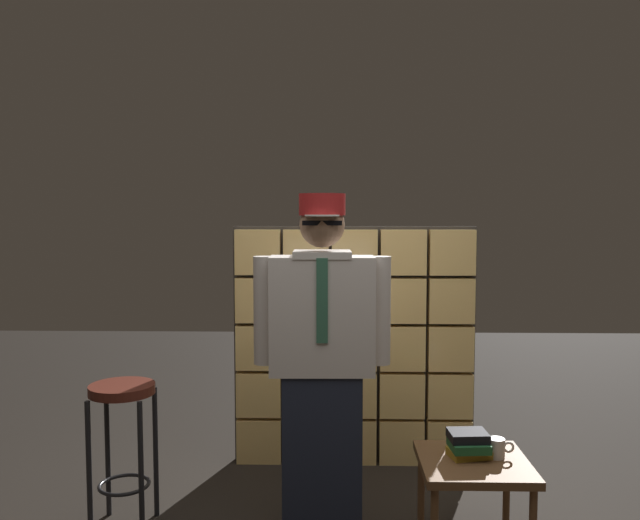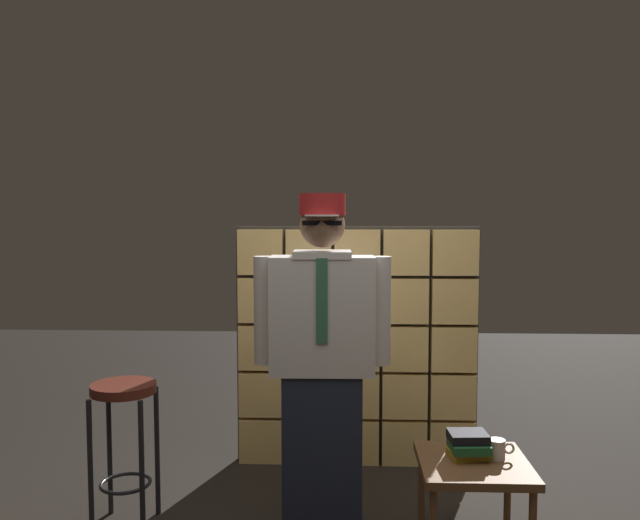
% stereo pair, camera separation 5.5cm
% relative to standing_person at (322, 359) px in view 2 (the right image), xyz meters
% --- Properties ---
extents(glass_block_wall, '(1.59, 0.10, 1.59)m').
position_rel_standing_person_xyz_m(glass_block_wall, '(0.19, 0.94, -0.14)').
color(glass_block_wall, '#F2C672').
rests_on(glass_block_wall, ground).
extents(standing_person, '(0.70, 0.30, 1.76)m').
position_rel_standing_person_xyz_m(standing_person, '(0.00, 0.00, 0.00)').
color(standing_person, '#1E2333').
rests_on(standing_person, ground).
extents(bar_stool, '(0.34, 0.34, 0.77)m').
position_rel_standing_person_xyz_m(bar_stool, '(-1.05, 0.03, -0.34)').
color(bar_stool, '#592319').
rests_on(bar_stool, ground).
extents(side_table, '(0.52, 0.52, 0.48)m').
position_rel_standing_person_xyz_m(side_table, '(0.73, -0.21, -0.50)').
color(side_table, brown).
rests_on(side_table, ground).
extents(book_stack, '(0.25, 0.19, 0.12)m').
position_rel_standing_person_xyz_m(book_stack, '(0.72, -0.17, -0.38)').
color(book_stack, olive).
rests_on(book_stack, side_table).
extents(coffee_mug, '(0.13, 0.08, 0.09)m').
position_rel_standing_person_xyz_m(coffee_mug, '(0.85, -0.18, -0.39)').
color(coffee_mug, silver).
rests_on(coffee_mug, side_table).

